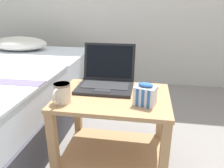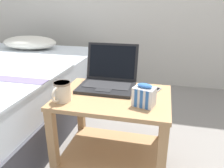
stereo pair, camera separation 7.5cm
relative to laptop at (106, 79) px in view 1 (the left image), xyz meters
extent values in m
plane|color=gray|center=(0.06, -0.13, -0.55)|extent=(8.00, 8.00, 0.00)
ellipsoid|color=silver|center=(-1.11, 0.89, 0.03)|extent=(0.60, 0.36, 0.14)
cube|color=tan|center=(0.06, -0.13, -0.06)|extent=(0.62, 0.47, 0.02)
cube|color=tan|center=(0.06, -0.13, -0.42)|extent=(0.58, 0.43, 0.02)
cube|color=tan|center=(-0.22, -0.34, -0.31)|extent=(0.04, 0.04, 0.47)
cube|color=tan|center=(0.35, -0.34, -0.31)|extent=(0.04, 0.04, 0.47)
cube|color=tan|center=(-0.22, 0.07, -0.31)|extent=(0.04, 0.04, 0.47)
cube|color=tan|center=(0.35, 0.07, -0.31)|extent=(0.04, 0.04, 0.47)
cube|color=black|center=(0.00, -0.05, -0.04)|extent=(0.33, 0.24, 0.02)
cube|color=#2D2D30|center=(0.00, -0.03, -0.03)|extent=(0.28, 0.13, 0.00)
cube|color=#2D2D30|center=(0.00, -0.11, -0.03)|extent=(0.09, 0.05, 0.00)
cube|color=black|center=(0.00, 0.10, 0.08)|extent=(0.33, 0.07, 0.23)
cube|color=black|center=(0.00, 0.10, 0.08)|extent=(0.29, 0.06, 0.20)
cube|color=blue|center=(0.02, 0.11, 0.11)|extent=(0.03, 0.01, 0.05)
cube|color=silver|center=(-0.01, 0.11, 0.09)|extent=(0.04, 0.01, 0.03)
cube|color=black|center=(0.08, 0.11, 0.11)|extent=(0.04, 0.01, 0.04)
cube|color=blue|center=(0.01, 0.11, 0.08)|extent=(0.05, 0.01, 0.03)
cylinder|color=beige|center=(-0.18, -0.26, 0.00)|extent=(0.08, 0.08, 0.10)
cylinder|color=#7F6B56|center=(-0.18, -0.26, 0.05)|extent=(0.09, 0.09, 0.01)
cylinder|color=black|center=(-0.18, -0.26, 0.04)|extent=(0.08, 0.08, 0.01)
torus|color=beige|center=(-0.19, -0.31, 0.00)|extent=(0.03, 0.08, 0.08)
cube|color=white|center=(0.24, -0.22, 0.00)|extent=(0.12, 0.10, 0.10)
cube|color=#3366B2|center=(0.20, -0.25, 0.00)|extent=(0.01, 0.01, 0.09)
cube|color=#3366B2|center=(0.23, -0.26, 0.00)|extent=(0.01, 0.01, 0.09)
cube|color=#3366B2|center=(0.26, -0.27, 0.00)|extent=(0.01, 0.01, 0.09)
ellipsoid|color=#3366B2|center=(0.24, -0.22, 0.06)|extent=(0.09, 0.06, 0.02)
cube|color=#B7BABC|center=(0.26, -0.04, -0.04)|extent=(0.12, 0.16, 0.01)
cube|color=black|center=(0.26, -0.04, -0.04)|extent=(0.11, 0.15, 0.00)
camera|label=1|loc=(0.24, -1.23, 0.43)|focal=35.00mm
camera|label=2|loc=(0.31, -1.22, 0.43)|focal=35.00mm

